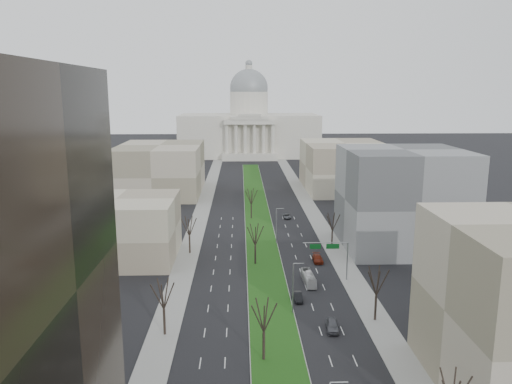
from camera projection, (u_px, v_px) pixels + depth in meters
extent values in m
plane|color=black|center=(258.00, 219.00, 149.45)|extent=(600.00, 600.00, 0.00)
cube|color=#999993|center=(258.00, 219.00, 148.46)|extent=(8.00, 222.00, 0.15)
cube|color=#1E4612|center=(258.00, 219.00, 148.44)|extent=(7.70, 221.70, 0.06)
cube|color=gray|center=(192.00, 244.00, 124.42)|extent=(5.00, 330.00, 0.15)
cube|color=gray|center=(331.00, 243.00, 125.49)|extent=(5.00, 330.00, 0.15)
cube|color=beige|center=(249.00, 135.00, 293.96)|extent=(80.00, 40.00, 24.00)
cube|color=beige|center=(250.00, 157.00, 273.43)|extent=(30.00, 6.00, 4.00)
cube|color=beige|center=(250.00, 122.00, 269.64)|extent=(28.00, 5.00, 2.50)
cube|color=beige|center=(250.00, 118.00, 269.24)|extent=(20.00, 5.00, 1.80)
cube|color=beige|center=(250.00, 115.00, 268.92)|extent=(12.00, 5.00, 1.60)
cylinder|color=beige|center=(249.00, 104.00, 290.36)|extent=(22.00, 22.00, 14.00)
sphere|color=gray|center=(249.00, 88.00, 288.57)|extent=(22.00, 22.00, 22.00)
cylinder|color=beige|center=(249.00, 69.00, 286.37)|extent=(4.00, 4.00, 4.00)
sphere|color=gray|center=(249.00, 63.00, 285.77)|extent=(4.00, 4.00, 4.00)
cylinder|color=beige|center=(227.00, 139.00, 271.05)|extent=(2.00, 2.00, 16.00)
cylinder|color=beige|center=(236.00, 139.00, 271.20)|extent=(2.00, 2.00, 16.00)
cylinder|color=beige|center=(245.00, 139.00, 271.36)|extent=(2.00, 2.00, 16.00)
cylinder|color=beige|center=(254.00, 139.00, 271.51)|extent=(2.00, 2.00, 16.00)
cylinder|color=beige|center=(264.00, 139.00, 271.67)|extent=(2.00, 2.00, 16.00)
cylinder|color=beige|center=(273.00, 139.00, 271.82)|extent=(2.00, 2.00, 16.00)
cube|color=gray|center=(118.00, 229.00, 112.76)|extent=(26.00, 22.00, 14.00)
cube|color=#57595C|center=(402.00, 199.00, 120.68)|extent=(28.00, 26.00, 24.00)
cube|color=gray|center=(160.00, 169.00, 185.75)|extent=(30.00, 40.00, 18.00)
cube|color=gray|center=(344.00, 166.00, 192.80)|extent=(30.00, 40.00, 18.00)
cylinder|color=black|center=(164.00, 322.00, 77.98)|extent=(0.40, 0.40, 4.32)
cylinder|color=black|center=(190.00, 245.00, 117.16)|extent=(0.40, 0.40, 4.22)
cylinder|color=black|center=(375.00, 308.00, 82.94)|extent=(0.40, 0.40, 4.42)
cylinder|color=black|center=(332.00, 239.00, 122.16)|extent=(0.40, 0.40, 4.03)
cylinder|color=black|center=(264.00, 346.00, 70.61)|extent=(0.40, 0.40, 4.32)
cylinder|color=black|center=(255.00, 255.00, 109.79)|extent=(0.40, 0.40, 4.32)
cylinder|color=black|center=(251.00, 212.00, 148.96)|extent=(0.40, 0.40, 4.32)
cylinder|color=gray|center=(339.00, 382.00, 49.84)|extent=(1.80, 0.12, 0.12)
cylinder|color=gray|center=(293.00, 289.00, 85.01)|extent=(0.20, 0.20, 9.00)
cylinder|color=gray|center=(299.00, 263.00, 84.12)|extent=(1.80, 0.12, 0.12)
cylinder|color=gray|center=(276.00, 226.00, 124.18)|extent=(0.20, 0.20, 9.00)
cylinder|color=gray|center=(280.00, 208.00, 123.29)|extent=(1.80, 0.12, 0.12)
cylinder|color=gray|center=(347.00, 261.00, 100.18)|extent=(0.24, 0.24, 8.00)
cylinder|color=gray|center=(325.00, 243.00, 99.25)|extent=(9.00, 0.18, 0.18)
cube|color=#0C591E|center=(333.00, 246.00, 99.53)|extent=(2.60, 0.08, 1.00)
cube|color=#0C591E|center=(315.00, 246.00, 99.42)|extent=(2.20, 0.08, 1.00)
imported|color=#52535A|center=(332.00, 325.00, 79.82)|extent=(2.35, 4.94, 1.63)
imported|color=black|center=(298.00, 297.00, 91.25)|extent=(1.52, 4.31, 1.42)
imported|color=maroon|center=(318.00, 259.00, 111.78)|extent=(2.20, 5.20, 1.50)
imported|color=#52555B|center=(287.00, 216.00, 149.97)|extent=(2.11, 4.48, 1.24)
imported|color=silver|center=(309.00, 278.00, 99.21)|extent=(2.25, 7.99, 2.20)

